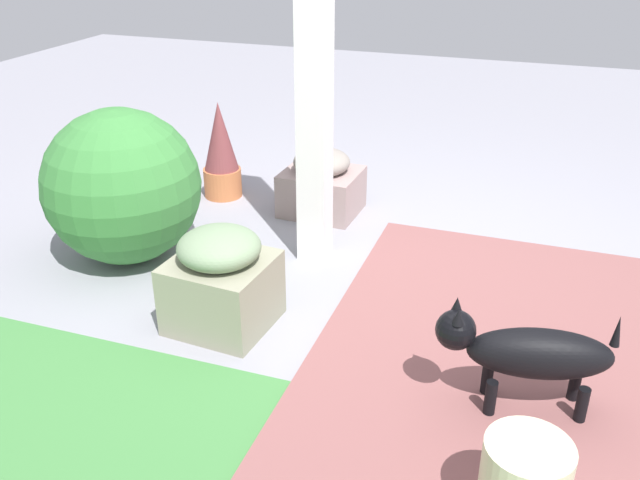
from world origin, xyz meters
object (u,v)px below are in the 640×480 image
Objects in this scene: porch_pillar at (314,73)px; terracotta_pot_spiky at (221,152)px; stone_planter_nearest at (322,184)px; round_shrub at (122,186)px; stone_planter_mid at (221,280)px; dog at (527,352)px.

porch_pillar is 1.32m from terracotta_pot_spiky.
stone_planter_nearest is at bearing 177.06° from terracotta_pot_spiky.
stone_planter_mid is at bearing 150.93° from round_shrub.
porch_pillar reaches higher than stone_planter_mid.
stone_planter_nearest is 2.09m from dog.
porch_pillar is 3.04× the size of dog.
terracotta_pot_spiky is at bearing -63.43° from stone_planter_mid.
round_shrub is (0.81, -0.45, 0.19)m from stone_planter_mid.
round_shrub is at bearing -15.79° from dog.
terracotta_pot_spiky reaches higher than stone_planter_mid.
stone_planter_mid is (0.01, 1.40, 0.04)m from stone_planter_nearest.
stone_planter_mid is 1.61m from terracotta_pot_spiky.
terracotta_pot_spiky reaches higher than stone_planter_nearest.
round_shrub is at bearing 19.63° from porch_pillar.
stone_planter_mid is at bearing 116.57° from terracotta_pot_spiky.
stone_planter_nearest is 0.72× the size of dog.
round_shrub is 1.25× the size of dog.
terracotta_pot_spiky reaches higher than dog.
dog is (-1.39, 0.17, 0.04)m from stone_planter_mid.
stone_planter_mid is 0.95m from round_shrub.
stone_planter_nearest is 0.75× the size of terracotta_pot_spiky.
stone_planter_mid is 0.76× the size of terracotta_pot_spiky.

